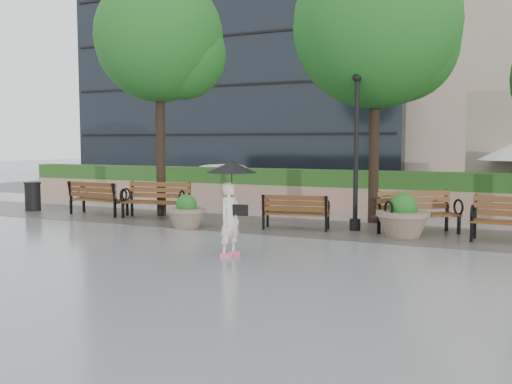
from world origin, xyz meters
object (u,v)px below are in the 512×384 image
at_px(planter_right, 403,220).
at_px(bench_2, 296,219).
at_px(bench_1, 156,208).
at_px(car_right, 230,181).
at_px(car_left, 179,180).
at_px(lamppost, 356,162).
at_px(pedestrian, 231,199).
at_px(trash_bin, 33,197).
at_px(bench_3, 419,222).
at_px(planter_left, 187,215).
at_px(bench_0, 99,205).

bearing_deg(planter_right, bench_2, 179.77).
bearing_deg(bench_1, car_right, 90.67).
distance_m(bench_2, car_left, 11.09).
bearing_deg(lamppost, car_left, 144.41).
xyz_separation_m(bench_2, car_left, (-8.24, 7.42, 0.34)).
height_order(lamppost, pedestrian, lamppost).
relative_size(bench_1, trash_bin, 2.31).
xyz_separation_m(bench_3, planter_right, (-0.28, -0.58, 0.10)).
height_order(planter_left, pedestrian, pedestrian).
bearing_deg(car_left, bench_0, -157.38).
bearing_deg(bench_0, planter_left, 168.41).
distance_m(planter_right, pedestrian, 4.66).
relative_size(trash_bin, lamppost, 0.22).
height_order(planter_right, lamppost, lamppost).
xyz_separation_m(trash_bin, lamppost, (10.80, 0.27, 1.32)).
distance_m(bench_0, planter_right, 9.39).
xyz_separation_m(planter_right, trash_bin, (-12.10, 0.24, 0.03)).
xyz_separation_m(bench_1, lamppost, (6.00, 0.17, 1.45)).
relative_size(bench_3, pedestrian, 1.07).
bearing_deg(lamppost, trash_bin, -178.55).
bearing_deg(bench_3, car_left, 110.81).
bearing_deg(car_right, bench_3, -114.68).
bearing_deg(bench_0, pedestrian, 153.58).
bearing_deg(bench_1, planter_left, -42.08).
bearing_deg(bench_3, trash_bin, 143.73).
bearing_deg(car_left, trash_bin, -178.78).
height_order(bench_1, trash_bin, bench_1).
bearing_deg(bench_2, trash_bin, -11.84).
height_order(bench_1, pedestrian, pedestrian).
bearing_deg(car_left, bench_1, -142.42).
bearing_deg(planter_right, car_right, 139.16).
relative_size(bench_1, bench_2, 1.16).
bearing_deg(planter_right, bench_3, 63.98).
relative_size(bench_0, trash_bin, 2.22).
relative_size(bench_0, pedestrian, 1.06).
bearing_deg(bench_1, bench_0, 173.84).
bearing_deg(car_right, car_left, 98.81).
height_order(planter_right, car_left, car_left).
xyz_separation_m(trash_bin, car_right, (3.71, 7.01, 0.22)).
bearing_deg(bench_3, pedestrian, -162.54).
height_order(bench_0, trash_bin, bench_0).
bearing_deg(planter_right, lamppost, 158.28).
relative_size(car_right, pedestrian, 2.17).
xyz_separation_m(bench_0, car_left, (-1.58, 7.17, 0.30)).
height_order(car_left, car_right, car_right).
height_order(planter_right, trash_bin, planter_right).
bearing_deg(car_right, bench_0, -175.22).
bearing_deg(planter_left, lamppost, 17.94).
xyz_separation_m(bench_1, car_right, (-1.10, 6.90, 0.36)).
height_order(planter_left, trash_bin, trash_bin).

